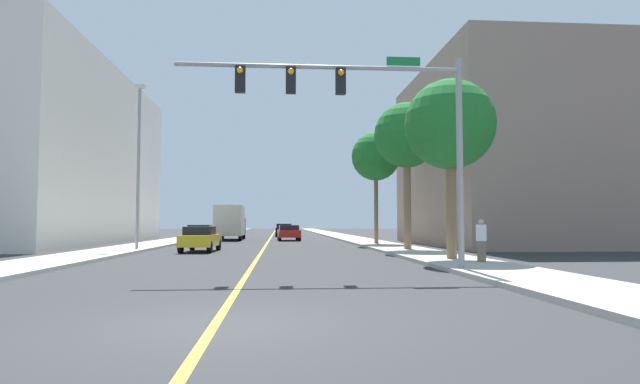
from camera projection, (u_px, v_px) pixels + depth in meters
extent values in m
plane|color=#2D2D30|center=(269.00, 240.00, 49.95)|extent=(192.00, 192.00, 0.00)
cube|color=beige|center=(185.00, 239.00, 49.35)|extent=(3.03, 168.00, 0.15)
cube|color=#B2ADA3|center=(352.00, 239.00, 50.55)|extent=(3.03, 168.00, 0.15)
cube|color=yellow|center=(269.00, 240.00, 49.95)|extent=(0.16, 144.00, 0.01)
cube|color=silver|center=(41.00, 156.00, 40.34)|extent=(11.95, 27.48, 13.37)
cube|color=gray|center=(542.00, 157.00, 38.50)|extent=(17.43, 18.31, 12.82)
cylinder|color=gray|center=(460.00, 162.00, 16.93)|extent=(0.20, 0.20, 6.80)
cylinder|color=gray|center=(319.00, 67.00, 16.76)|extent=(9.08, 0.14, 0.14)
cube|color=black|center=(341.00, 81.00, 16.79)|extent=(0.32, 0.24, 0.84)
sphere|color=orange|center=(341.00, 72.00, 16.66)|extent=(0.20, 0.20, 0.20)
cube|color=black|center=(291.00, 80.00, 16.67)|extent=(0.32, 0.24, 0.84)
sphere|color=orange|center=(291.00, 71.00, 16.54)|extent=(0.20, 0.20, 0.20)
cube|color=black|center=(240.00, 79.00, 16.55)|extent=(0.32, 0.24, 0.84)
sphere|color=orange|center=(240.00, 70.00, 16.42)|extent=(0.20, 0.20, 0.20)
cube|color=#147233|center=(403.00, 61.00, 16.98)|extent=(1.10, 0.04, 0.28)
cylinder|color=gray|center=(138.00, 168.00, 29.25)|extent=(0.16, 0.16, 8.93)
cube|color=beige|center=(140.00, 87.00, 29.52)|extent=(0.56, 0.28, 0.20)
cylinder|color=brown|center=(451.00, 191.00, 21.36)|extent=(0.41, 0.41, 5.47)
sphere|color=#1E6B28|center=(450.00, 124.00, 21.52)|extent=(3.69, 3.69, 3.69)
cone|color=#1E6B28|center=(478.00, 129.00, 21.40)|extent=(0.68, 1.73, 1.91)
cone|color=#1E6B28|center=(458.00, 133.00, 22.46)|extent=(1.37, 1.11, 1.70)
cone|color=#1E6B28|center=(428.00, 133.00, 22.34)|extent=(1.55, 1.42, 1.41)
cone|color=#1E6B28|center=(423.00, 129.00, 21.50)|extent=(0.53, 1.54, 1.57)
cone|color=#1E6B28|center=(441.00, 125.00, 20.58)|extent=(1.30, 1.10, 1.91)
cone|color=#1E6B28|center=(473.00, 125.00, 20.63)|extent=(1.56, 1.22, 1.81)
cylinder|color=brown|center=(407.00, 192.00, 29.35)|extent=(0.41, 0.41, 6.37)
sphere|color=#1E6B28|center=(407.00, 135.00, 29.54)|extent=(3.66, 3.66, 3.66)
cone|color=#1E6B28|center=(426.00, 139.00, 29.53)|extent=(0.53, 1.58, 1.80)
cone|color=#1E6B28|center=(407.00, 142.00, 30.61)|extent=(1.97, 0.95, 1.50)
cone|color=#1E6B28|center=(390.00, 141.00, 30.22)|extent=(1.50, 1.67, 1.78)
cone|color=#1E6B28|center=(391.00, 137.00, 28.98)|extent=(1.09, 1.95, 1.67)
cone|color=#1E6B28|center=(418.00, 136.00, 28.54)|extent=(1.49, 0.88, 1.68)
cylinder|color=brown|center=(376.00, 200.00, 37.28)|extent=(0.29, 0.29, 6.17)
sphere|color=#1E6B28|center=(376.00, 156.00, 37.46)|extent=(3.47, 3.47, 3.47)
cone|color=#1E6B28|center=(390.00, 159.00, 37.42)|extent=(0.57, 1.60, 1.18)
cone|color=#1E6B28|center=(378.00, 161.00, 38.44)|extent=(1.65, 0.96, 1.69)
cone|color=#1E6B28|center=(363.00, 160.00, 38.07)|extent=(1.32, 1.49, 1.88)
cone|color=#1E6B28|center=(367.00, 158.00, 36.69)|extent=(1.21, 1.27, 1.63)
cone|color=#1E6B28|center=(384.00, 158.00, 36.54)|extent=(1.68, 1.08, 1.68)
cube|color=black|center=(284.00, 231.00, 61.64)|extent=(1.97, 4.61, 0.66)
cube|color=black|center=(284.00, 226.00, 61.33)|extent=(1.72, 1.97, 0.51)
cylinder|color=black|center=(276.00, 233.00, 63.29)|extent=(0.22, 0.64, 0.64)
cylinder|color=black|center=(291.00, 233.00, 63.43)|extent=(0.22, 0.64, 0.64)
cylinder|color=black|center=(276.00, 234.00, 59.80)|extent=(0.22, 0.64, 0.64)
cylinder|color=black|center=(292.00, 234.00, 59.95)|extent=(0.22, 0.64, 0.64)
cube|color=red|center=(289.00, 233.00, 47.29)|extent=(2.07, 4.65, 0.63)
cube|color=black|center=(289.00, 228.00, 47.14)|extent=(1.76, 2.29, 0.44)
cylinder|color=black|center=(279.00, 237.00, 48.90)|extent=(0.24, 0.65, 0.64)
cylinder|color=black|center=(297.00, 236.00, 49.09)|extent=(0.24, 0.65, 0.64)
cylinder|color=black|center=(280.00, 238.00, 45.45)|extent=(0.24, 0.65, 0.64)
cylinder|color=black|center=(300.00, 238.00, 45.64)|extent=(0.24, 0.65, 0.64)
cube|color=slate|center=(199.00, 235.00, 40.17)|extent=(1.93, 4.49, 0.64)
cube|color=black|center=(200.00, 228.00, 40.44)|extent=(1.66, 2.22, 0.47)
cylinder|color=black|center=(208.00, 240.00, 38.57)|extent=(0.24, 0.65, 0.64)
cylinder|color=black|center=(185.00, 240.00, 38.41)|extent=(0.24, 0.65, 0.64)
cylinder|color=black|center=(212.00, 239.00, 41.89)|extent=(0.24, 0.65, 0.64)
cylinder|color=black|center=(192.00, 239.00, 41.73)|extent=(0.24, 0.65, 0.64)
cube|color=gold|center=(201.00, 240.00, 28.97)|extent=(1.86, 4.14, 0.62)
cube|color=black|center=(200.00, 231.00, 28.71)|extent=(1.57, 1.85, 0.44)
cylinder|color=black|center=(192.00, 245.00, 30.41)|extent=(0.24, 0.65, 0.64)
cylinder|color=black|center=(218.00, 245.00, 30.46)|extent=(0.24, 0.65, 0.64)
cylinder|color=black|center=(181.00, 247.00, 27.44)|extent=(0.24, 0.65, 0.64)
cylinder|color=black|center=(210.00, 247.00, 27.50)|extent=(0.24, 0.65, 0.64)
cube|color=#194799|center=(233.00, 226.00, 52.25)|extent=(2.43, 2.38, 1.60)
cube|color=beige|center=(230.00, 221.00, 48.11)|extent=(2.48, 6.06, 2.69)
cylinder|color=black|center=(222.00, 234.00, 52.11)|extent=(0.29, 0.90, 0.90)
cylinder|color=black|center=(244.00, 234.00, 52.29)|extent=(0.29, 0.90, 0.90)
cylinder|color=black|center=(216.00, 236.00, 46.44)|extent=(0.29, 0.90, 0.90)
cylinder|color=black|center=(240.00, 236.00, 46.63)|extent=(0.29, 0.90, 0.90)
cylinder|color=#726651|center=(482.00, 251.00, 19.43)|extent=(0.32, 0.32, 0.77)
cylinder|color=silver|center=(481.00, 233.00, 19.47)|extent=(0.38, 0.38, 0.61)
sphere|color=tan|center=(481.00, 222.00, 19.49)|extent=(0.21, 0.21, 0.21)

